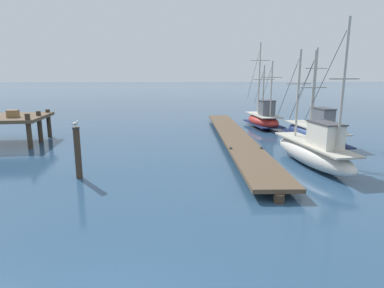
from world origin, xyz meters
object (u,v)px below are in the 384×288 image
(fishing_boat_0, at_px, (315,132))
(mooring_piling, at_px, (78,152))
(perched_seagull, at_px, (75,124))
(fishing_boat_2, at_px, (263,119))
(fishing_boat_1, at_px, (314,150))

(fishing_boat_0, height_order, mooring_piling, fishing_boat_0)
(fishing_boat_0, height_order, perched_seagull, fishing_boat_0)
(fishing_boat_2, height_order, mooring_piling, fishing_boat_2)
(fishing_boat_0, relative_size, fishing_boat_2, 0.99)
(fishing_boat_0, distance_m, perched_seagull, 14.56)
(mooring_piling, xyz_separation_m, perched_seagull, (-0.00, -0.01, 1.18))
(fishing_boat_2, bearing_deg, mooring_piling, -132.42)
(fishing_boat_2, relative_size, mooring_piling, 3.22)
(fishing_boat_2, xyz_separation_m, mooring_piling, (-11.40, -12.48, 0.41))
(fishing_boat_1, relative_size, perched_seagull, 19.60)
(fishing_boat_2, bearing_deg, perched_seagull, -132.41)
(fishing_boat_0, bearing_deg, mooring_piling, -153.54)
(mooring_piling, bearing_deg, perched_seagull, -110.88)
(fishing_boat_2, relative_size, perched_seagull, 18.58)
(perched_seagull, bearing_deg, fishing_boat_1, 6.12)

